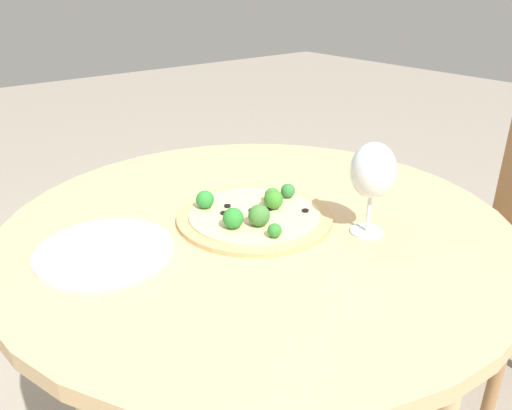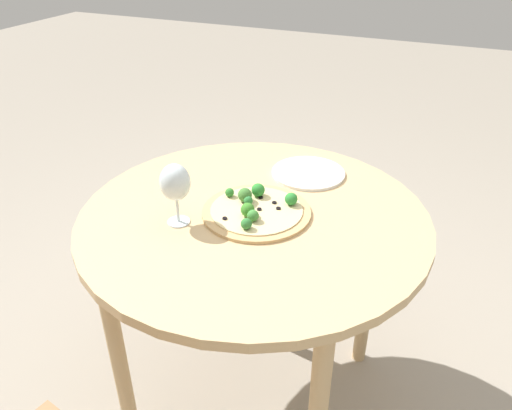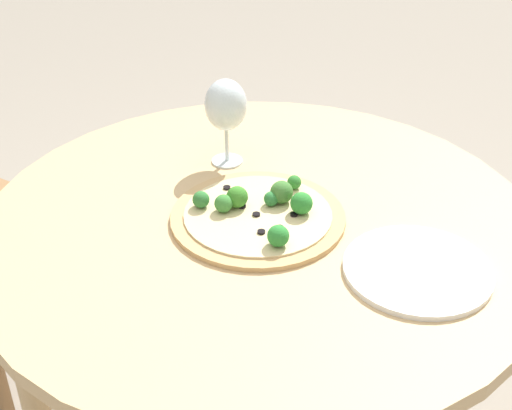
# 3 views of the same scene
# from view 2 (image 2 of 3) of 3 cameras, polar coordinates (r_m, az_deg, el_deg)

# --- Properties ---
(ground_plane) EXTENTS (12.00, 12.00, 0.00)m
(ground_plane) POSITION_cam_2_polar(r_m,az_deg,el_deg) (1.98, -0.20, -20.49)
(ground_plane) COLOR gray
(dining_table) EXTENTS (1.02, 1.02, 0.78)m
(dining_table) POSITION_cam_2_polar(r_m,az_deg,el_deg) (1.50, -0.24, -3.83)
(dining_table) COLOR tan
(dining_table) RESTS_ON ground_plane
(pizza) EXTENTS (0.32, 0.32, 0.06)m
(pizza) POSITION_cam_2_polar(r_m,az_deg,el_deg) (1.44, -0.03, -0.53)
(pizza) COLOR tan
(pizza) RESTS_ON dining_table
(wine_glass) EXTENTS (0.08, 0.08, 0.18)m
(wine_glass) POSITION_cam_2_polar(r_m,az_deg,el_deg) (1.36, -9.22, 2.46)
(wine_glass) COLOR silver
(wine_glass) RESTS_ON dining_table
(plate_near) EXTENTS (0.24, 0.24, 0.01)m
(plate_near) POSITION_cam_2_polar(r_m,az_deg,el_deg) (1.67, 5.99, 3.68)
(plate_near) COLOR white
(plate_near) RESTS_ON dining_table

